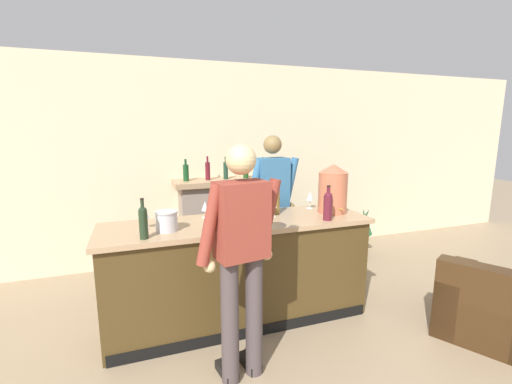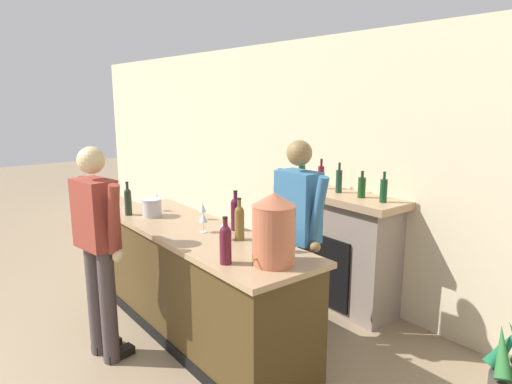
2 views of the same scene
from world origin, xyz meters
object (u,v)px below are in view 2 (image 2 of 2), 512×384
person_customer (98,245)px  wine_bottle_riesling_slim (225,243)px  wine_bottle_merlot_tall (239,221)px  ice_bucket_steel (152,208)px  wine_glass_by_dispenser (203,218)px  person_bartender (297,235)px  wine_glass_near_bucket (225,225)px  wine_bottle_port_short (128,200)px  wine_glass_mid_counter (286,235)px  wine_bottle_burgundy_dark (236,212)px  copper_dispenser (274,229)px  fireplace_stone (338,247)px  wine_glass_front_left (202,208)px  wine_glass_back_row (157,198)px

person_customer → wine_bottle_riesling_slim: (1.02, 0.53, 0.18)m
wine_bottle_merlot_tall → wine_bottle_riesling_slim: 0.53m
ice_bucket_steel → wine_glass_by_dispenser: bearing=8.7°
wine_bottle_merlot_tall → wine_bottle_riesling_slim: bearing=-46.3°
person_bartender → wine_glass_near_bucket: size_ratio=10.77×
person_bartender → ice_bucket_steel: (-1.26, -0.72, 0.10)m
wine_bottle_port_short → wine_glass_near_bucket: 1.25m
wine_glass_mid_counter → ice_bucket_steel: bearing=-167.9°
person_bartender → wine_bottle_burgundy_dark: 0.56m
wine_bottle_burgundy_dark → wine_glass_mid_counter: size_ratio=1.88×
wine_bottle_riesling_slim → wine_glass_by_dispenser: 0.77m
wine_glass_by_dispenser → ice_bucket_steel: bearing=-171.3°
copper_dispenser → wine_bottle_port_short: size_ratio=1.53×
wine_bottle_port_short → wine_glass_mid_counter: size_ratio=1.77×
person_customer → wine_bottle_merlot_tall: (0.65, 0.92, 0.18)m
person_customer → fireplace_stone: bearing=78.0°
wine_bottle_riesling_slim → ice_bucket_steel: bearing=174.1°
person_bartender → wine_bottle_riesling_slim: person_bartender is taller
ice_bucket_steel → wine_bottle_merlot_tall: 1.13m
person_customer → wine_bottle_burgundy_dark: person_customer is taller
wine_bottle_riesling_slim → wine_glass_mid_counter: size_ratio=1.81×
wine_glass_by_dispenser → wine_glass_near_bucket: wine_glass_by_dispenser is taller
wine_bottle_burgundy_dark → wine_glass_front_left: wine_bottle_burgundy_dark is taller
person_bartender → wine_bottle_burgundy_dark: size_ratio=5.15×
wine_bottle_merlot_tall → wine_bottle_riesling_slim: size_ratio=1.03×
person_customer → person_bartender: (0.81, 1.40, 0.02)m
person_bartender → person_customer: bearing=-120.0°
person_customer → wine_glass_mid_counter: (1.09, 1.01, 0.16)m
fireplace_stone → wine_bottle_burgundy_dark: (-0.08, -1.23, 0.55)m
copper_dispenser → wine_glass_mid_counter: 0.29m
person_customer → wine_bottle_burgundy_dark: size_ratio=5.08×
person_customer → wine_glass_mid_counter: bearing=42.8°
person_customer → wine_glass_front_left: 1.02m
person_customer → wine_bottle_port_short: bearing=140.6°
copper_dispenser → wine_glass_front_left: copper_dispenser is taller
person_customer → wine_bottle_merlot_tall: person_customer is taller
wine_bottle_burgundy_dark → wine_glass_front_left: bearing=-174.3°
fireplace_stone → ice_bucket_steel: size_ratio=7.74×
person_bartender → ice_bucket_steel: 1.45m
fireplace_stone → wine_bottle_port_short: size_ratio=4.58×
wine_glass_back_row → wine_glass_mid_counter: 1.73m
person_bartender → wine_bottle_burgundy_dark: (-0.40, -0.35, 0.17)m
person_bartender → wine_bottle_port_short: size_ratio=5.46×
person_customer → copper_dispenser: (1.23, 0.78, 0.28)m
copper_dispenser → wine_glass_by_dispenser: copper_dispenser is taller
wine_glass_mid_counter → person_bartender: bearing=126.3°
wine_glass_near_bucket → wine_glass_mid_counter: bearing=20.0°
wine_glass_back_row → wine_glass_mid_counter: bearing=6.6°
ice_bucket_steel → wine_glass_back_row: size_ratio=1.10×
ice_bucket_steel → wine_glass_by_dispenser: size_ratio=1.15×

